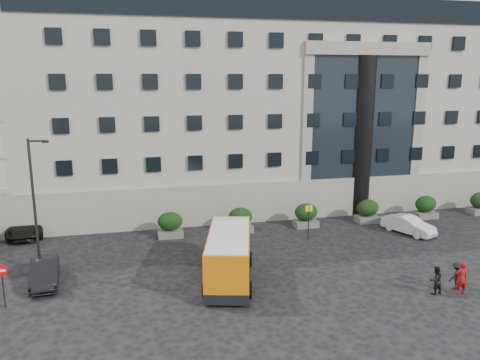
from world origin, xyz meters
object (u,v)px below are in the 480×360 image
at_px(hedge_a, 170,224).
at_px(red_truck, 6,194).
at_px(street_lamp, 35,202).
at_px(parked_car_d, 27,225).
at_px(pedestrian_c, 457,276).
at_px(hedge_d, 368,211).
at_px(pedestrian_b, 436,280).
at_px(hedge_f, 480,203).
at_px(no_entry_sign, 2,277).
at_px(hedge_b, 240,220).
at_px(white_taxi, 408,225).
at_px(hedge_c, 306,215).
at_px(bus_stop_sign, 309,216).
at_px(minibus, 229,255).
at_px(pedestrian_a, 461,278).
at_px(parked_car_b, 45,272).
at_px(hedge_e, 425,207).

height_order(hedge_a, red_truck, red_truck).
xyz_separation_m(street_lamp, red_truck, (-5.32, 15.29, -3.01)).
relative_size(red_truck, parked_car_d, 0.99).
relative_size(street_lamp, pedestrian_c, 5.24).
bearing_deg(hedge_d, pedestrian_b, -102.03).
bearing_deg(pedestrian_b, street_lamp, -26.10).
distance_m(hedge_f, no_entry_sign, 36.11).
bearing_deg(pedestrian_c, hedge_a, -52.33).
xyz_separation_m(street_lamp, no_entry_sign, (-1.06, -4.04, -2.72)).
bearing_deg(hedge_f, hedge_b, 180.00).
bearing_deg(white_taxi, hedge_f, -4.64).
relative_size(hedge_c, bus_stop_sign, 0.73).
distance_m(hedge_d, pedestrian_c, 12.17).
bearing_deg(minibus, hedge_f, 33.77).
height_order(bus_stop_sign, red_truck, red_truck).
xyz_separation_m(hedge_a, pedestrian_c, (14.45, -12.11, -0.17)).
relative_size(white_taxi, pedestrian_a, 2.19).
relative_size(hedge_a, minibus, 0.26).
distance_m(no_entry_sign, parked_car_b, 3.10).
xyz_separation_m(hedge_a, hedge_e, (20.80, 0.00, 0.00)).
height_order(hedge_d, bus_stop_sign, bus_stop_sign).
xyz_separation_m(hedge_d, white_taxi, (1.61, -3.20, -0.28)).
xyz_separation_m(hedge_c, minibus, (-7.78, -8.23, 0.62)).
distance_m(parked_car_d, pedestrian_c, 28.83).
bearing_deg(bus_stop_sign, street_lamp, -173.46).
bearing_deg(parked_car_b, minibus, -17.09).
distance_m(hedge_b, pedestrian_c, 15.24).
height_order(hedge_e, no_entry_sign, no_entry_sign).
height_order(pedestrian_a, pedestrian_c, pedestrian_a).
height_order(hedge_a, hedge_d, same).
height_order(hedge_e, bus_stop_sign, bus_stop_sign).
bearing_deg(no_entry_sign, minibus, 3.02).
relative_size(hedge_e, hedge_f, 1.00).
bearing_deg(no_entry_sign, bus_stop_sign, 18.08).
xyz_separation_m(bus_stop_sign, minibus, (-6.88, -5.43, -0.18)).
xyz_separation_m(red_truck, pedestrian_a, (27.56, -23.17, -0.45)).
relative_size(bus_stop_sign, pedestrian_b, 1.63).
distance_m(hedge_c, red_truck, 25.88).
distance_m(hedge_b, hedge_e, 15.60).
bearing_deg(hedge_d, hedge_c, 180.00).
height_order(hedge_f, white_taxi, hedge_f).
bearing_deg(street_lamp, hedge_c, 14.67).
relative_size(hedge_d, street_lamp, 0.23).
distance_m(hedge_b, hedge_f, 20.80).
height_order(hedge_b, no_entry_sign, no_entry_sign).
bearing_deg(street_lamp, bus_stop_sign, 6.54).
relative_size(hedge_b, parked_car_d, 0.36).
bearing_deg(minibus, street_lamp, 176.41).
distance_m(hedge_c, no_entry_sign, 21.33).
xyz_separation_m(hedge_a, pedestrian_b, (12.96, -12.38, -0.15)).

